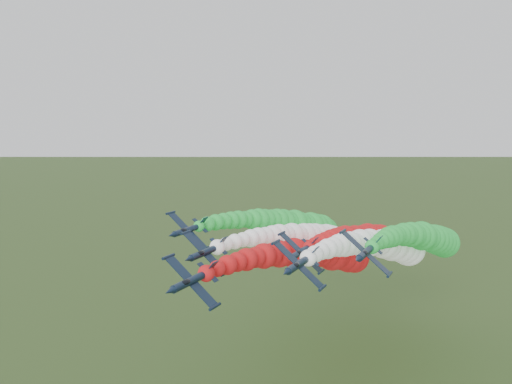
# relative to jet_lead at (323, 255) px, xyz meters

# --- Properties ---
(jet_lead) EXTENTS (14.13, 79.07, 19.86)m
(jet_lead) POSITION_rel_jet_lead_xyz_m (0.00, 0.00, 0.00)
(jet_lead) COLOR #111F33
(jet_lead) RESTS_ON ground
(jet_inner_left) EXTENTS (14.00, 78.94, 19.73)m
(jet_inner_left) POSITION_rel_jet_lead_xyz_m (-5.89, 13.98, 0.43)
(jet_inner_left) COLOR #111F33
(jet_inner_left) RESTS_ON ground
(jet_inner_right) EXTENTS (14.75, 79.70, 20.48)m
(jet_inner_right) POSITION_rel_jet_lead_xyz_m (12.08, 13.98, 0.48)
(jet_inner_right) COLOR #111F33
(jet_inner_right) RESTS_ON ground
(jet_outer_left) EXTENTS (13.94, 78.86, 19.65)m
(jet_outer_left) POSITION_rel_jet_lead_xyz_m (-15.13, 21.61, 2.09)
(jet_outer_left) COLOR #111F33
(jet_outer_left) RESTS_ON ground
(jet_outer_right) EXTENTS (14.42, 79.36, 20.15)m
(jet_outer_right) POSITION_rel_jet_lead_xyz_m (20.54, 22.68, 1.42)
(jet_outer_right) COLOR #111F33
(jet_outer_right) RESTS_ON ground
(jet_trail) EXTENTS (14.22, 79.16, 19.95)m
(jet_trail) POSITION_rel_jet_lead_xyz_m (7.10, 26.90, -1.02)
(jet_trail) COLOR #111F33
(jet_trail) RESTS_ON ground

